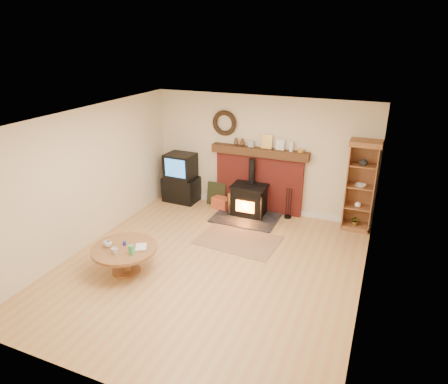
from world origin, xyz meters
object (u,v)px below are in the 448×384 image
at_px(tv_unit, 181,179).
at_px(coffee_table, 124,252).
at_px(wood_stove, 249,201).
at_px(curio_cabinet, 360,186).

bearing_deg(tv_unit, coffee_table, -79.02).
bearing_deg(tv_unit, wood_stove, -6.23).
bearing_deg(curio_cabinet, wood_stove, -172.96).
xyz_separation_m(tv_unit, curio_cabinet, (4.07, 0.09, 0.39)).
bearing_deg(coffee_table, curio_cabinet, 42.98).
distance_m(wood_stove, curio_cabinet, 2.37).
relative_size(tv_unit, curio_cabinet, 0.62).
bearing_deg(coffee_table, wood_stove, 68.10).
xyz_separation_m(wood_stove, tv_unit, (-1.79, 0.20, 0.22)).
bearing_deg(wood_stove, curio_cabinet, 7.04).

